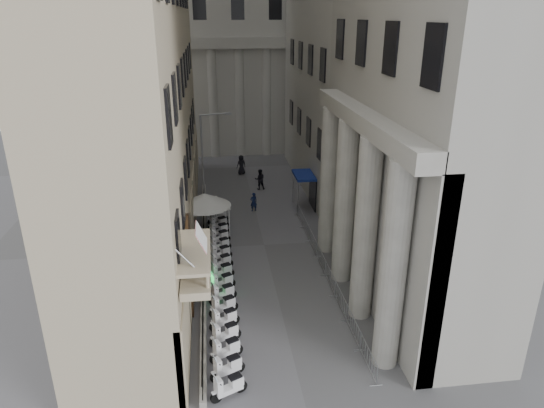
{
  "coord_description": "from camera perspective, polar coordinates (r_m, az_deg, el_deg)",
  "views": [
    {
      "loc": [
        -3.46,
        -11.96,
        15.49
      ],
      "look_at": [
        0.12,
        15.76,
        4.5
      ],
      "focal_mm": 32.0,
      "sensor_mm": 36.0,
      "label": 1
    }
  ],
  "objects": [
    {
      "name": "scooter_13",
      "position": [
        36.39,
        -6.22,
        -3.86
      ],
      "size": [
        1.51,
        1.09,
        1.5
      ],
      "primitive_type": null,
      "rotation": [
        0.0,
        0.0,
        2.0
      ],
      "color": "white",
      "rests_on": "ground"
    },
    {
      "name": "barrier_5",
      "position": [
        34.54,
        4.82,
        -5.26
      ],
      "size": [
        0.6,
        2.4,
        1.1
      ],
      "primitive_type": null,
      "color": "#9C9EA3",
      "rests_on": "ground"
    },
    {
      "name": "scooter_0",
      "position": [
        22.71,
        -5.01,
        -21.65
      ],
      "size": [
        1.51,
        1.09,
        1.5
      ],
      "primitive_type": null,
      "rotation": [
        0.0,
        0.0,
        2.0
      ],
      "color": "white",
      "rests_on": "ground"
    },
    {
      "name": "scooter_12",
      "position": [
        35.26,
        -6.17,
        -4.73
      ],
      "size": [
        1.51,
        1.09,
        1.5
      ],
      "primitive_type": null,
      "rotation": [
        0.0,
        0.0,
        2.0
      ],
      "color": "white",
      "rests_on": "ground"
    },
    {
      "name": "barrier_2",
      "position": [
        28.24,
        8.02,
        -12.04
      ],
      "size": [
        0.6,
        2.4,
        1.1
      ],
      "primitive_type": null,
      "color": "#9C9EA3",
      "rests_on": "ground"
    },
    {
      "name": "info_kiosk",
      "position": [
        28.94,
        -7.91,
        -8.76
      ],
      "size": [
        0.33,
        0.96,
        2.01
      ],
      "rotation": [
        0.0,
        0.0,
        -0.02
      ],
      "color": "black",
      "rests_on": "ground"
    },
    {
      "name": "barrier_4",
      "position": [
        32.38,
        5.74,
        -7.23
      ],
      "size": [
        0.6,
        2.4,
        1.1
      ],
      "primitive_type": null,
      "color": "#9C9EA3",
      "rests_on": "ground"
    },
    {
      "name": "security_tent",
      "position": [
        35.8,
        -7.1,
        0.29
      ],
      "size": [
        3.92,
        3.92,
        3.18
      ],
      "color": "white",
      "rests_on": "ground"
    },
    {
      "name": "pedestrian_b",
      "position": [
        45.64,
        -1.45,
        2.93
      ],
      "size": [
        0.97,
        0.76,
        1.97
      ],
      "primitive_type": "imported",
      "rotation": [
        0.0,
        0.0,
        3.15
      ],
      "color": "black",
      "rests_on": "ground"
    },
    {
      "name": "flag",
      "position": [
        22.97,
        -7.27,
        -21.14
      ],
      "size": [
        1.0,
        1.4,
        8.2
      ],
      "primitive_type": null,
      "color": "#9E0C11",
      "rests_on": "ground"
    },
    {
      "name": "scooter_11",
      "position": [
        34.14,
        -6.11,
        -5.65
      ],
      "size": [
        1.51,
        1.09,
        1.5
      ],
      "primitive_type": null,
      "rotation": [
        0.0,
        0.0,
        2.0
      ],
      "color": "white",
      "rests_on": "ground"
    },
    {
      "name": "barrier_0",
      "position": [
        24.42,
        11.18,
        -18.39
      ],
      "size": [
        0.6,
        2.4,
        1.1
      ],
      "primitive_type": null,
      "color": "#9C9EA3",
      "rests_on": "ground"
    },
    {
      "name": "scooter_4",
      "position": [
        26.6,
        -5.54,
        -14.26
      ],
      "size": [
        1.51,
        1.09,
        1.5
      ],
      "primitive_type": null,
      "rotation": [
        0.0,
        0.0,
        2.0
      ],
      "color": "white",
      "rests_on": "ground"
    },
    {
      "name": "scooter_9",
      "position": [
        31.92,
        -5.97,
        -7.7
      ],
      "size": [
        1.51,
        1.09,
        1.5
      ],
      "primitive_type": null,
      "rotation": [
        0.0,
        0.0,
        2.0
      ],
      "color": "white",
      "rests_on": "ground"
    },
    {
      "name": "street_lamp",
      "position": [
        39.82,
        -7.76,
        5.76
      ],
      "size": [
        2.58,
        0.91,
        8.14
      ],
      "rotation": [
        0.0,
        0.0,
        0.28
      ],
      "color": "#92949A",
      "rests_on": "ground"
    },
    {
      "name": "far_building",
      "position": [
        60.06,
        -4.35,
        20.94
      ],
      "size": [
        22.0,
        10.0,
        30.0
      ],
      "primitive_type": "cube",
      "color": "#A2A099",
      "rests_on": "ground"
    },
    {
      "name": "blue_awning",
      "position": [
        41.7,
        3.69,
        -0.39
      ],
      "size": [
        1.6,
        3.0,
        3.0
      ],
      "primitive_type": null,
      "color": "navy",
      "rests_on": "ground"
    },
    {
      "name": "scooter_5",
      "position": [
        27.63,
        -5.64,
        -12.75
      ],
      "size": [
        1.51,
        1.09,
        1.5
      ],
      "primitive_type": null,
      "rotation": [
        0.0,
        0.0,
        2.0
      ],
      "color": "white",
      "rests_on": "ground"
    },
    {
      "name": "scooter_15",
      "position": [
        38.68,
        -6.32,
        -2.28
      ],
      "size": [
        1.51,
        1.09,
        1.5
      ],
      "primitive_type": null,
      "rotation": [
        0.0,
        0.0,
        2.0
      ],
      "color": "white",
      "rests_on": "ground"
    },
    {
      "name": "barrier_1",
      "position": [
        26.28,
        9.46,
        -14.99
      ],
      "size": [
        0.6,
        2.4,
        1.1
      ],
      "primitive_type": null,
      "color": "#9C9EA3",
      "rests_on": "ground"
    },
    {
      "name": "pedestrian_a",
      "position": [
        40.59,
        -2.18,
        0.25
      ],
      "size": [
        0.68,
        0.54,
        1.63
      ],
      "primitive_type": "imported",
      "rotation": [
        0.0,
        0.0,
        3.43
      ],
      "color": "#0D1637",
      "rests_on": "ground"
    },
    {
      "name": "scooter_10",
      "position": [
        33.02,
        -6.04,
        -6.64
      ],
      "size": [
        1.51,
        1.09,
        1.5
      ],
      "primitive_type": null,
      "rotation": [
        0.0,
        0.0,
        2.0
      ],
      "color": "white",
      "rests_on": "ground"
    },
    {
      "name": "scooter_6",
      "position": [
        28.68,
        -5.73,
        -11.34
      ],
      "size": [
        1.51,
        1.09,
        1.5
      ],
      "primitive_type": null,
      "rotation": [
        0.0,
        0.0,
        2.0
      ],
      "color": "white",
      "rests_on": "ground"
    },
    {
      "name": "scooter_8",
      "position": [
        30.83,
        -5.9,
        -8.83
      ],
      "size": [
        1.51,
        1.09,
        1.5
      ],
      "primitive_type": null,
      "rotation": [
        0.0,
        0.0,
        2.0
      ],
      "color": "white",
      "rests_on": "ground"
    },
    {
      "name": "scooter_1",
      "position": [
        23.64,
        -5.16,
        -19.58
      ],
      "size": [
        1.51,
        1.09,
        1.5
      ],
      "primitive_type": null,
      "rotation": [
        0.0,
        0.0,
        2.0
      ],
      "color": "white",
      "rests_on": "ground"
    },
    {
      "name": "scooter_7",
      "position": [
        29.75,
        -5.82,
        -10.04
      ],
      "size": [
        1.51,
        1.09,
        1.5
      ],
      "primitive_type": null,
      "rotation": [
        0.0,
        0.0,
        2.0
      ],
      "color": "white",
      "rests_on": "ground"
    },
    {
      "name": "scooter_2",
      "position": [
        24.6,
        -5.3,
        -17.66
      ],
      "size": [
        1.51,
        1.09,
        1.5
      ],
      "primitive_type": null,
      "rotation": [
        0.0,
        0.0,
        2.0
      ],
      "color": "white",
      "rests_on": "ground"
    },
    {
      "name": "barrier_7",
      "position": [
        38.98,
        3.31,
        -1.99
      ],
      "size": [
        0.6,
        2.4,
        1.1
      ],
      "primitive_type": null,
      "color": "#9C9EA3",
      "rests_on": "ground"
    },
    {
      "name": "scooter_3",
      "position": [
        25.59,
        -5.42,
        -15.9
      ],
      "size": [
        1.51,
        1.09,
        1.5
      ],
      "primitive_type": null,
      "rotation": [
        0.0,
        0.0,
        2.0
      ],
      "color": "white",
      "rests_on": "ground"
    },
    {
      "name": "pedestrian_c",
      "position": [
        50.19,
        -3.64,
        4.63
      ],
      "size": [
        1.13,
        0.93,
        1.99
      ],
      "primitive_type": "imported",
      "rotation": [
        0.0,
        0.0,
        3.49
      ],
      "color": "black",
      "rests_on": "ground"
    },
    {
      "name": "barrier_3",
      "position": [
        30.28,
        6.79,
        -9.47
      ],
      "size": [
        0.6,
        2.4,
        1.1
      ],
      "primitive_type": null,
      "color": "#9C9EA3",
      "rests_on": "ground"
    },
    {
      "name": "iron_fence",
      "position": [
        33.74,
        -8.01,
        -6.1
      ],
      "size": [
        0.3,
        28.0,
        1.4
      ],
      "primitive_type": null,
      "color": "black",
      "rests_on": "ground"
    },
    {
      "name": "scooter_14",
      "position": [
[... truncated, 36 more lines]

